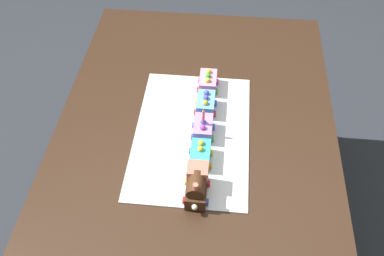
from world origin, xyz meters
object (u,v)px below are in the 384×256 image
(cake_car_flatbed_lavender, at_px, (203,128))
(cake_car_caboose_sky_blue, at_px, (206,104))
(dining_table, at_px, (196,144))
(cake_car_gondola_turquoise, at_px, (200,155))
(cake_car_hopper_bubblegum, at_px, (208,82))
(cake_locomotive, at_px, (197,185))
(birthday_candle, at_px, (203,115))

(cake_car_flatbed_lavender, bearing_deg, cake_car_caboose_sky_blue, -0.00)
(dining_table, xyz_separation_m, cake_car_flatbed_lavender, (-0.04, -0.03, 0.14))
(cake_car_gondola_turquoise, relative_size, cake_car_hopper_bubblegum, 1.00)
(cake_car_gondola_turquoise, bearing_deg, cake_car_hopper_bubblegum, -0.00)
(cake_locomotive, height_order, cake_car_gondola_turquoise, cake_locomotive)
(cake_locomotive, height_order, cake_car_hopper_bubblegum, cake_locomotive)
(dining_table, distance_m, cake_locomotive, 0.33)
(dining_table, relative_size, cake_locomotive, 10.00)
(cake_car_flatbed_lavender, bearing_deg, cake_car_gondola_turquoise, 180.00)
(cake_locomotive, bearing_deg, cake_car_gondola_turquoise, -0.00)
(cake_car_caboose_sky_blue, xyz_separation_m, cake_car_hopper_bubblegum, (0.12, 0.00, 0.00))
(cake_car_gondola_turquoise, xyz_separation_m, cake_car_flatbed_lavender, (0.12, 0.00, 0.00))
(cake_car_gondola_turquoise, bearing_deg, cake_car_flatbed_lavender, 0.00)
(cake_car_caboose_sky_blue, bearing_deg, cake_locomotive, 180.00)
(cake_locomotive, distance_m, cake_car_flatbed_lavender, 0.25)
(cake_car_caboose_sky_blue, bearing_deg, dining_table, 160.16)
(cake_car_flatbed_lavender, relative_size, birthday_candle, 1.71)
(cake_car_hopper_bubblegum, distance_m, birthday_candle, 0.25)
(cake_car_gondola_turquoise, bearing_deg, birthday_candle, 0.00)
(cake_car_caboose_sky_blue, xyz_separation_m, birthday_candle, (-0.12, 0.00, 0.07))
(dining_table, relative_size, birthday_candle, 23.97)
(cake_car_gondola_turquoise, distance_m, cake_car_caboose_sky_blue, 0.24)
(cake_locomotive, height_order, cake_car_flatbed_lavender, cake_locomotive)
(dining_table, xyz_separation_m, birthday_candle, (-0.04, -0.03, 0.21))
(dining_table, relative_size, cake_car_flatbed_lavender, 14.00)
(cake_car_flatbed_lavender, bearing_deg, dining_table, 35.91)
(cake_car_gondola_turquoise, xyz_separation_m, cake_car_caboose_sky_blue, (0.24, -0.00, 0.00))
(cake_car_gondola_turquoise, bearing_deg, cake_locomotive, 180.00)
(cake_car_flatbed_lavender, xyz_separation_m, cake_car_caboose_sky_blue, (0.12, -0.00, 0.00))
(cake_car_gondola_turquoise, height_order, birthday_candle, birthday_candle)
(dining_table, distance_m, cake_car_caboose_sky_blue, 0.16)
(cake_car_hopper_bubblegum, bearing_deg, cake_car_caboose_sky_blue, 180.00)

